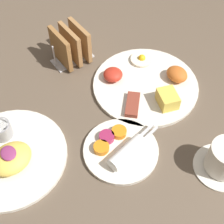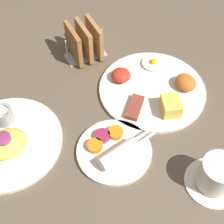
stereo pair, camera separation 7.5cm
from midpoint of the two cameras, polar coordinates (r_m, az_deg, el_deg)
The scene contains 6 objects.
ground_plane at distance 0.79m, azimuth -0.95°, elevation -0.54°, with size 3.00×3.00×0.00m, color brown.
plate_breakfast at distance 0.84m, azimuth 10.15°, elevation 4.21°, with size 0.28×0.28×0.05m.
plate_condiments at distance 0.71m, azimuth 3.40°, elevation -7.17°, with size 0.17×0.19×0.04m.
plate_foreground at distance 0.75m, azimuth -16.11°, elevation -5.07°, with size 0.26×0.26×0.06m.
toast_rack at distance 0.90m, azimuth -2.67°, elevation 12.49°, with size 0.10×0.12×0.10m.
coffee_cup at distance 0.70m, azimuth 21.55°, elevation -10.96°, with size 0.12×0.12×0.08m.
Camera 2 is at (0.45, -0.17, 0.62)m, focal length 50.00 mm.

